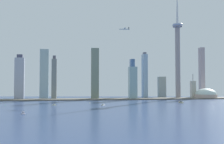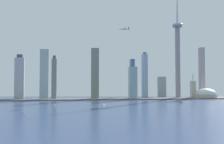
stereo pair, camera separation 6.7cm
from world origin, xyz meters
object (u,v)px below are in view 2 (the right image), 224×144
Objects in this scene: skyscraper_10 at (202,72)px; skyscraper_7 at (54,79)px; skyscraper_0 at (133,83)px; skyscraper_4 at (193,90)px; boat_1 at (54,105)px; boat_2 at (23,113)px; observation_tower at (178,48)px; stadium_dome at (206,95)px; channel_buoy_0 at (90,103)px; skyscraper_5 at (44,74)px; skyscraper_6 at (95,74)px; skyscraper_2 at (132,78)px; skyscraper_9 at (162,87)px; channel_buoy_1 at (5,105)px; boat_0 at (103,105)px; airplane at (125,29)px; boat_4 at (181,102)px; skyscraper_1 at (145,76)px; skyscraper_8 at (20,78)px.

skyscraper_7 is at bearing -174.03° from skyscraper_10.
skyscraper_10 is at bearing 17.03° from skyscraper_0.
skyscraper_4 is 5.77× the size of boat_1.
boat_2 is at bearing -140.39° from skyscraper_10.
skyscraper_7 is at bearing 179.54° from observation_tower.
channel_buoy_0 is (-387.15, -158.16, -10.14)m from stadium_dome.
skyscraper_5 reaches higher than skyscraper_6.
stadium_dome is 6.13× the size of boat_2.
channel_buoy_0 is at bearing -123.59° from skyscraper_2.
skyscraper_9 is (-27.89, 74.32, -125.86)m from observation_tower.
channel_buoy_1 is (-483.09, -207.05, -160.73)m from observation_tower.
airplane is at bearing -171.86° from boat_0.
skyscraper_0 is at bearing 21.69° from boat_4.
channel_buoy_1 is at bearing -67.11° from boat_0.
skyscraper_1 is 391.21m from skyscraper_8.
channel_buoy_1 is at bearing -161.01° from stadium_dome.
boat_2 reaches higher than channel_buoy_1.
channel_buoy_0 is 0.07× the size of airplane.
skyscraper_6 is at bearing 175.04° from skyscraper_0.
skyscraper_2 is 0.84× the size of skyscraper_5.
stadium_dome is 0.53× the size of skyscraper_2.
skyscraper_0 is at bearing 45.19° from channel_buoy_0.
boat_1 is 1.20× the size of boat_2.
boat_1 is 5.76× the size of channel_buoy_0.
stadium_dome reaches higher than boat_2.
skyscraper_0 is at bearing -16.74° from skyscraper_5.
boat_1 is at bearing 91.96° from boat_4.
channel_buoy_1 is at bearing 35.93° from airplane.
stadium_dome is 516.55m from boat_1.
skyscraper_1 is 0.97× the size of skyscraper_6.
airplane is at bearing -12.11° from skyscraper_8.
boat_1 is at bearing -80.61° from skyscraper_5.
stadium_dome is at bearing -79.14° from boat_2.
skyscraper_0 is 193.44m from boat_4.
boat_0 is at bearing -113.81° from skyscraper_2.
stadium_dome is at bearing 18.99° from channel_buoy_1.
skyscraper_8 is (-70.10, -30.10, -13.65)m from skyscraper_5.
skyscraper_8 reaches higher than channel_buoy_1.
skyscraper_4 is at bearing -140.23° from skyscraper_10.
boat_0 is at bearing -142.78° from skyscraper_4.
stadium_dome is 3.99× the size of boat_4.
skyscraper_4 is 0.60× the size of skyscraper_7.
boat_1 is (-469.17, -215.87, -10.12)m from stadium_dome.
boat_4 is (-48.17, -270.21, -34.20)m from skyscraper_9.
skyscraper_8 is at bearing -14.51° from boat_2.
skyscraper_6 is 2.15× the size of skyscraper_9.
skyscraper_2 reaches higher than skyscraper_9.
airplane is at bearing 31.65° from boat_4.
skyscraper_7 is 204.86m from channel_buoy_0.
skyscraper_5 is (-480.56, 45.72, 50.35)m from skyscraper_4.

